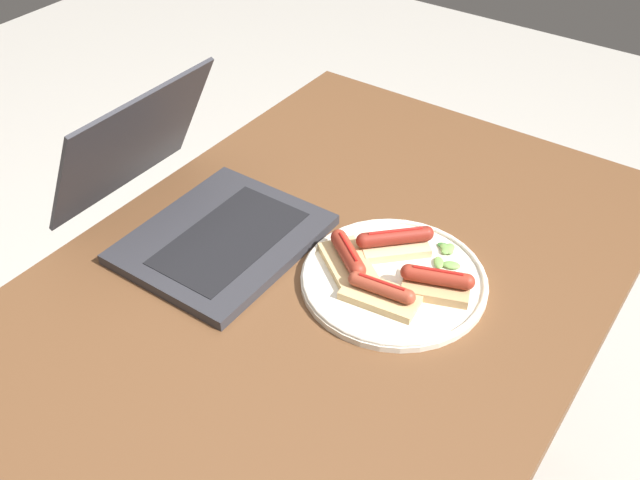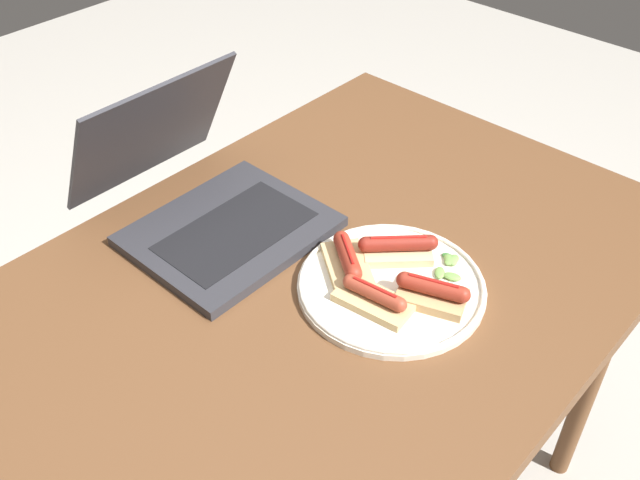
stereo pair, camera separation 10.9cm
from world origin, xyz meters
TOP-DOWN VIEW (x-y plane):
  - desk at (0.00, 0.00)m, footprint 1.42×0.80m
  - laptop at (0.09, 0.24)m, footprint 0.31×0.37m
  - plate at (0.17, -0.09)m, footprint 0.29×0.29m
  - sausage_toast_left at (0.12, -0.10)m, footprint 0.07×0.12m
  - sausage_toast_middle at (0.23, -0.06)m, footprint 0.12×0.12m
  - sausage_toast_right at (0.18, -0.16)m, footprint 0.09×0.12m
  - sausage_toast_extra at (0.15, -0.02)m, footprint 0.11×0.12m
  - salad_pile at (0.26, -0.14)m, footprint 0.07×0.06m

SIDE VIEW (x-z plane):
  - desk at x=0.00m, z-range 0.32..1.10m
  - plate at x=0.17m, z-range 0.77..0.79m
  - salad_pile at x=0.26m, z-range 0.78..0.79m
  - sausage_toast_left at x=0.12m, z-range 0.78..0.82m
  - sausage_toast_extra at x=0.15m, z-range 0.78..0.82m
  - sausage_toast_middle at x=0.23m, z-range 0.78..0.82m
  - sausage_toast_right at x=0.18m, z-range 0.78..0.82m
  - laptop at x=0.09m, z-range 0.70..0.93m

